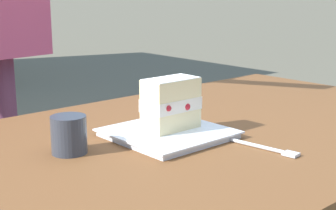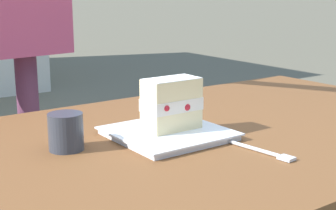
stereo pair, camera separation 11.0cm
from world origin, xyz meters
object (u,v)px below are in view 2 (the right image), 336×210
object	(u,v)px
dessert_fork	(263,151)
patio_table	(192,174)
coffee_cup	(66,131)
cake_slice	(172,104)
dessert_plate	(168,133)

from	to	relation	value
dessert_fork	patio_table	bearing A→B (deg)	-79.77
dessert_fork	coffee_cup	bearing A→B (deg)	-38.81
cake_slice	dessert_fork	bearing A→B (deg)	110.38
dessert_plate	coffee_cup	size ratio (longest dim) A/B	3.13
dessert_plate	patio_table	bearing A→B (deg)	164.85
patio_table	cake_slice	distance (m)	0.18
coffee_cup	dessert_plate	bearing A→B (deg)	167.52
cake_slice	dessert_fork	xyz separation A→B (m)	(-0.08, 0.21, -0.07)
dessert_plate	dessert_fork	distance (m)	0.22
patio_table	dessert_plate	xyz separation A→B (m)	(0.06, -0.02, 0.10)
dessert_plate	coffee_cup	xyz separation A→B (m)	(0.22, -0.05, 0.03)
coffee_cup	dessert_fork	bearing A→B (deg)	141.19
dessert_plate	dessert_fork	xyz separation A→B (m)	(-0.09, 0.20, -0.00)
patio_table	coffee_cup	world-z (taller)	coffee_cup
dessert_fork	cake_slice	bearing A→B (deg)	-69.62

